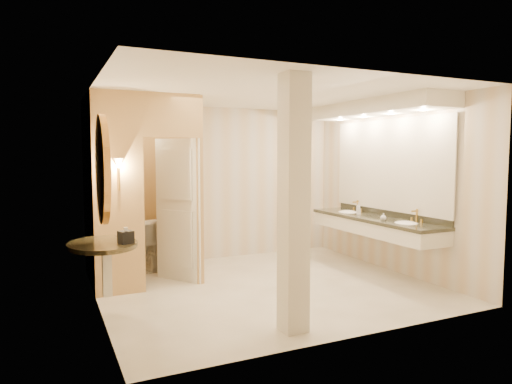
{
  "coord_description": "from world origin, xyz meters",
  "views": [
    {
      "loc": [
        -2.79,
        -5.69,
        1.87
      ],
      "look_at": [
        -0.07,
        0.2,
        1.33
      ],
      "focal_mm": 32.0,
      "sensor_mm": 36.0,
      "label": 1
    }
  ],
  "objects": [
    {
      "name": "floor",
      "position": [
        0.0,
        0.0,
        0.0
      ],
      "size": [
        4.5,
        4.5,
        0.0
      ],
      "primitive_type": "plane",
      "color": "#F0E6CF",
      "rests_on": "ground"
    },
    {
      "name": "ceiling",
      "position": [
        0.0,
        0.0,
        2.7
      ],
      "size": [
        4.5,
        4.5,
        0.0
      ],
      "primitive_type": "plane",
      "rotation": [
        3.14,
        0.0,
        0.0
      ],
      "color": "white",
      "rests_on": "wall_back"
    },
    {
      "name": "wall_back",
      "position": [
        0.0,
        2.0,
        1.35
      ],
      "size": [
        4.5,
        0.02,
        2.7
      ],
      "primitive_type": "cube",
      "color": "beige",
      "rests_on": "floor"
    },
    {
      "name": "wall_front",
      "position": [
        0.0,
        -2.0,
        1.35
      ],
      "size": [
        4.5,
        0.02,
        2.7
      ],
      "primitive_type": "cube",
      "color": "beige",
      "rests_on": "floor"
    },
    {
      "name": "wall_left",
      "position": [
        -2.25,
        0.0,
        1.35
      ],
      "size": [
        0.02,
        4.0,
        2.7
      ],
      "primitive_type": "cube",
      "color": "beige",
      "rests_on": "floor"
    },
    {
      "name": "wall_right",
      "position": [
        2.25,
        0.0,
        1.35
      ],
      "size": [
        0.02,
        4.0,
        2.7
      ],
      "primitive_type": "cube",
      "color": "beige",
      "rests_on": "floor"
    },
    {
      "name": "toilet_closet",
      "position": [
        -1.13,
        0.96,
        1.39
      ],
      "size": [
        1.5,
        1.55,
        2.7
      ],
      "color": "tan",
      "rests_on": "floor"
    },
    {
      "name": "wall_sconce",
      "position": [
        -1.93,
        0.43,
        1.73
      ],
      "size": [
        0.14,
        0.14,
        0.42
      ],
      "color": "#B38C39",
      "rests_on": "toilet_closet"
    },
    {
      "name": "vanity",
      "position": [
        1.98,
        0.05,
        1.63
      ],
      "size": [
        0.75,
        2.79,
        2.09
      ],
      "color": "silver",
      "rests_on": "floor"
    },
    {
      "name": "console_shelf",
      "position": [
        -2.21,
        -0.34,
        1.34
      ],
      "size": [
        0.95,
        0.95,
        1.93
      ],
      "color": "black",
      "rests_on": "floor"
    },
    {
      "name": "pillar",
      "position": [
        -0.45,
        -1.57,
        1.35
      ],
      "size": [
        0.26,
        0.26,
        2.7
      ],
      "primitive_type": "cube",
      "color": "silver",
      "rests_on": "floor"
    },
    {
      "name": "tissue_box",
      "position": [
        -2.0,
        -0.5,
        0.95
      ],
      "size": [
        0.18,
        0.18,
        0.14
      ],
      "primitive_type": "cube",
      "rotation": [
        0.0,
        0.0,
        0.32
      ],
      "color": "black",
      "rests_on": "console_shelf"
    },
    {
      "name": "toilet",
      "position": [
        -1.32,
        1.75,
        0.42
      ],
      "size": [
        0.63,
        0.9,
        0.84
      ],
      "primitive_type": "imported",
      "rotation": [
        0.0,
        0.0,
        3.36
      ],
      "color": "white",
      "rests_on": "floor"
    },
    {
      "name": "soap_bottle_a",
      "position": [
        1.92,
        0.43,
        0.94
      ],
      "size": [
        0.08,
        0.08,
        0.13
      ],
      "primitive_type": "imported",
      "rotation": [
        0.0,
        0.0,
        -0.42
      ],
      "color": "beige",
      "rests_on": "vanity"
    },
    {
      "name": "soap_bottle_b",
      "position": [
        1.82,
        -0.3,
        0.93
      ],
      "size": [
        0.09,
        0.09,
        0.11
      ],
      "primitive_type": "imported",
      "rotation": [
        0.0,
        0.0,
        0.01
      ],
      "color": "silver",
      "rests_on": "vanity"
    },
    {
      "name": "soap_bottle_c",
      "position": [
        1.96,
        0.49,
        0.97
      ],
      "size": [
        0.08,
        0.08,
        0.19
      ],
      "primitive_type": "imported",
      "rotation": [
        0.0,
        0.0,
        -0.03
      ],
      "color": "#C6B28C",
      "rests_on": "vanity"
    }
  ]
}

